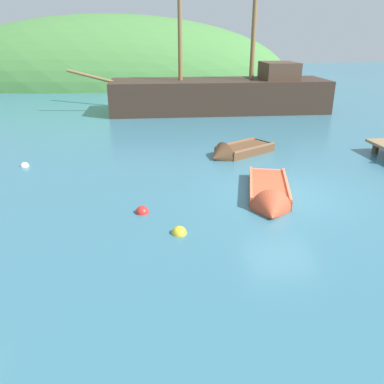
{
  "coord_description": "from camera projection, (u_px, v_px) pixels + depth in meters",
  "views": [
    {
      "loc": [
        -4.79,
        -11.56,
        5.01
      ],
      "look_at": [
        -3.07,
        0.33,
        0.16
      ],
      "focal_mm": 36.81,
      "sensor_mm": 36.0,
      "label": 1
    }
  ],
  "objects": [
    {
      "name": "rowboat_outer_right",
      "position": [
        236.0,
        153.0,
        17.35
      ],
      "size": [
        3.41,
        2.7,
        1.19
      ],
      "rotation": [
        0.0,
        0.0,
        3.68
      ],
      "color": "brown",
      "rests_on": "ground"
    },
    {
      "name": "shore_hill",
      "position": [
        113.0,
        82.0,
        43.93
      ],
      "size": [
        40.21,
        18.25,
        13.92
      ],
      "primitive_type": "ellipsoid",
      "color": "#477F3D",
      "rests_on": "ground"
    },
    {
      "name": "buoy_red",
      "position": [
        142.0,
        213.0,
        11.84
      ],
      "size": [
        0.41,
        0.41,
        0.41
      ],
      "primitive_type": "sphere",
      "color": "red",
      "rests_on": "ground"
    },
    {
      "name": "rowboat_far",
      "position": [
        269.0,
        197.0,
        12.7
      ],
      "size": [
        2.22,
        3.99,
        1.2
      ],
      "rotation": [
        0.0,
        0.0,
        4.44
      ],
      "color": "#C64C2D",
      "rests_on": "ground"
    },
    {
      "name": "ground_plane",
      "position": [
        284.0,
        195.0,
        13.12
      ],
      "size": [
        120.0,
        120.0,
        0.0
      ],
      "primitive_type": "plane",
      "color": "teal"
    },
    {
      "name": "buoy_white",
      "position": [
        25.0,
        166.0,
        15.94
      ],
      "size": [
        0.35,
        0.35,
        0.35
      ],
      "primitive_type": "sphere",
      "color": "white",
      "rests_on": "ground"
    },
    {
      "name": "buoy_yellow",
      "position": [
        179.0,
        233.0,
        10.6
      ],
      "size": [
        0.41,
        0.41,
        0.41
      ],
      "primitive_type": "sphere",
      "color": "yellow",
      "rests_on": "ground"
    },
    {
      "name": "sailing_ship",
      "position": [
        221.0,
        99.0,
        26.91
      ],
      "size": [
        17.28,
        4.66,
        11.87
      ],
      "rotation": [
        0.0,
        0.0,
        3.1
      ],
      "color": "#38281E",
      "rests_on": "ground"
    }
  ]
}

